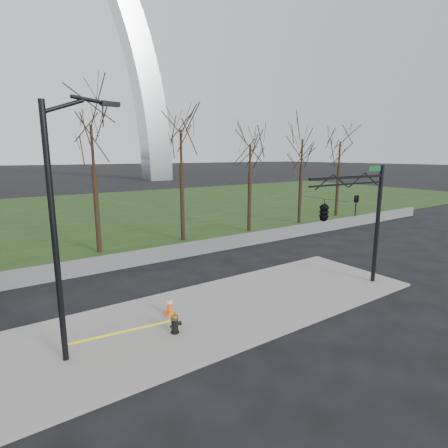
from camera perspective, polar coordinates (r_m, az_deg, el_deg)
ground at (r=15.56m, az=1.07°, el=-13.49°), size 500.00×500.00×0.00m
sidewalk at (r=15.54m, az=1.07°, el=-13.32°), size 18.00×6.00×0.10m
grass_strip at (r=42.79m, az=-23.03°, el=1.58°), size 120.00×40.00×0.06m
guardrail at (r=22.01m, az=-11.19°, el=-4.99°), size 60.00×0.30×0.90m
gateway_arch at (r=90.69m, az=-31.31°, el=26.32°), size 66.00×6.00×65.00m
tree_row at (r=25.30m, az=-13.21°, el=6.53°), size 47.89×4.00×9.15m
fire_hydrant at (r=13.40m, az=-7.94°, el=-15.73°), size 0.46×0.31×0.76m
traffic_cone at (r=14.79m, az=-8.83°, el=-12.93°), size 0.44×0.44×0.77m
street_light at (r=11.51m, az=-24.97°, el=1.15°), size 2.38×0.54×8.21m
traffic_signal_mast at (r=16.38m, az=17.68°, el=2.41°), size 5.10×2.49×6.00m
caution_tape at (r=13.26m, az=-13.54°, el=-15.99°), size 4.14×1.49×0.40m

